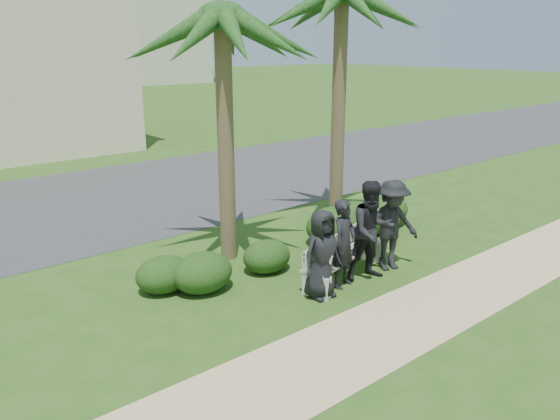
{
  "coord_description": "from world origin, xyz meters",
  "views": [
    {
      "loc": [
        -6.84,
        -6.51,
        4.2
      ],
      "look_at": [
        -0.63,
        1.0,
        1.21
      ],
      "focal_mm": 35.0,
      "sensor_mm": 36.0,
      "label": 1
    }
  ],
  "objects_px": {
    "park_bench": "(345,259)",
    "man_c": "(372,231)",
    "man_a": "(322,254)",
    "palm_left": "(222,20)",
    "man_d": "(391,225)",
    "man_b": "(344,244)"
  },
  "relations": [
    {
      "from": "man_a",
      "to": "man_d",
      "type": "bearing_deg",
      "value": 3.05
    },
    {
      "from": "palm_left",
      "to": "man_c",
      "type": "bearing_deg",
      "value": -60.22
    },
    {
      "from": "man_d",
      "to": "palm_left",
      "type": "distance_m",
      "value": 4.92
    },
    {
      "from": "man_c",
      "to": "man_a",
      "type": "bearing_deg",
      "value": -163.14
    },
    {
      "from": "man_c",
      "to": "palm_left",
      "type": "xyz_separation_m",
      "value": [
        -1.44,
        2.52,
        3.67
      ]
    },
    {
      "from": "park_bench",
      "to": "man_c",
      "type": "height_order",
      "value": "man_c"
    },
    {
      "from": "park_bench",
      "to": "man_c",
      "type": "relative_size",
      "value": 1.26
    },
    {
      "from": "park_bench",
      "to": "man_a",
      "type": "distance_m",
      "value": 1.08
    },
    {
      "from": "park_bench",
      "to": "man_d",
      "type": "bearing_deg",
      "value": -32.92
    },
    {
      "from": "park_bench",
      "to": "palm_left",
      "type": "relative_size",
      "value": 0.42
    },
    {
      "from": "park_bench",
      "to": "palm_left",
      "type": "xyz_separation_m",
      "value": [
        -1.13,
        2.17,
        4.25
      ]
    },
    {
      "from": "park_bench",
      "to": "man_a",
      "type": "bearing_deg",
      "value": -174.75
    },
    {
      "from": "man_a",
      "to": "man_d",
      "type": "distance_m",
      "value": 1.87
    },
    {
      "from": "man_c",
      "to": "palm_left",
      "type": "height_order",
      "value": "palm_left"
    },
    {
      "from": "man_d",
      "to": "man_b",
      "type": "bearing_deg",
      "value": -163.82
    },
    {
      "from": "man_d",
      "to": "palm_left",
      "type": "relative_size",
      "value": 0.32
    },
    {
      "from": "man_c",
      "to": "palm_left",
      "type": "bearing_deg",
      "value": 137.36
    },
    {
      "from": "man_a",
      "to": "palm_left",
      "type": "bearing_deg",
      "value": 96.43
    },
    {
      "from": "man_a",
      "to": "man_b",
      "type": "relative_size",
      "value": 0.97
    },
    {
      "from": "park_bench",
      "to": "man_d",
      "type": "height_order",
      "value": "man_d"
    },
    {
      "from": "man_c",
      "to": "park_bench",
      "type": "bearing_deg",
      "value": 148.97
    },
    {
      "from": "park_bench",
      "to": "man_a",
      "type": "xyz_separation_m",
      "value": [
        -0.93,
        -0.34,
        0.43
      ]
    }
  ]
}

